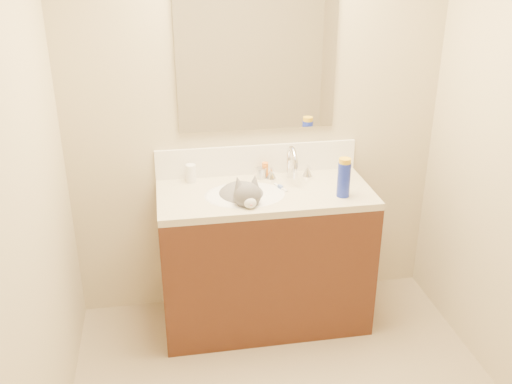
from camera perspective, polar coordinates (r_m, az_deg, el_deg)
name	(u,v)px	position (r m, az deg, el deg)	size (l,w,h in m)	color
room_shell	(316,140)	(2.08, 6.02, 5.23)	(2.24, 2.54, 2.52)	#C2B290
vanity_cabinet	(265,260)	(3.39, 0.86, -6.86)	(1.20, 0.55, 0.82)	#432012
counter_slab	(265,194)	(3.20, 0.91, -0.22)	(1.20, 0.55, 0.04)	beige
basin	(245,206)	(3.17, -1.13, -1.42)	(0.45, 0.36, 0.14)	white
faucet	(291,166)	(3.31, 3.54, 2.62)	(0.28, 0.20, 0.21)	silver
cat	(243,200)	(3.15, -1.33, -0.83)	(0.34, 0.41, 0.32)	#565356
backsplash	(257,160)	(3.39, 0.10, 3.27)	(1.20, 0.02, 0.18)	white
mirror	(257,60)	(3.23, 0.11, 13.10)	(0.90, 0.02, 0.80)	white
pill_bottle	(191,173)	(3.31, -6.53, 1.87)	(0.06, 0.06, 0.11)	white
pill_label	(191,175)	(3.31, -6.52, 1.72)	(0.06, 0.06, 0.04)	#D64A23
silver_jar	(261,173)	(3.34, 0.54, 1.91)	(0.06, 0.06, 0.07)	#B7B7BC
amber_bottle	(265,170)	(3.36, 0.92, 2.24)	(0.04, 0.04, 0.09)	orange
toothbrush	(280,187)	(3.22, 2.45, 0.46)	(0.01, 0.13, 0.01)	white
toothbrush_head	(280,187)	(3.22, 2.46, 0.53)	(0.02, 0.03, 0.02)	#5B74C2
spray_can	(344,180)	(3.12, 8.77, 1.23)	(0.07, 0.07, 0.19)	#1828AB
spray_cap	(345,162)	(3.09, 8.88, 2.99)	(0.06, 0.06, 0.04)	gold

